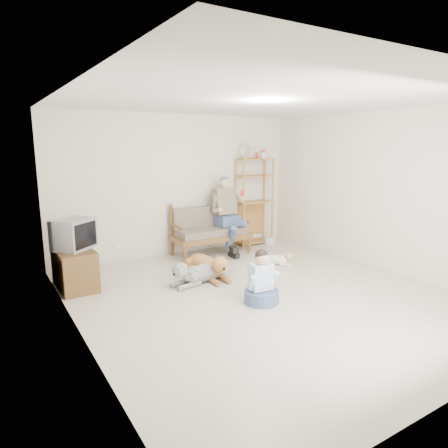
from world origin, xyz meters
TOP-DOWN VIEW (x-y plane):
  - floor at (0.00, 0.00)m, footprint 5.50×5.50m
  - ceiling at (0.00, 0.00)m, footprint 5.50×5.50m
  - wall_back at (0.00, 2.75)m, footprint 5.00×0.00m
  - wall_left at (-2.50, 0.00)m, footprint 0.00×5.50m
  - wall_right at (2.50, 0.00)m, footprint 0.00×5.50m
  - loveseat at (0.46, 2.37)m, footprint 1.52×0.75m
  - man at (0.79, 2.15)m, footprint 0.57×0.82m
  - etagere at (1.67, 2.55)m, footprint 0.82×0.36m
  - book_stack at (1.95, 2.35)m, footprint 0.26×0.21m
  - tv_stand at (-2.23, 1.76)m, footprint 0.53×0.91m
  - crt_tv at (-2.20, 1.76)m, footprint 0.70×0.68m
  - wall_outlet at (-1.25, 2.73)m, footprint 0.12×0.02m
  - golden_retriever at (-0.24, 1.18)m, footprint 0.39×1.42m
  - shaggy_dog at (-0.49, 0.97)m, footprint 1.34×0.49m
  - terrier at (1.17, 1.04)m, footprint 0.42×0.59m
  - child at (-0.18, -0.18)m, footprint 0.47×0.47m

SIDE VIEW (x-z plane):
  - floor at x=0.00m, z-range 0.00..0.00m
  - book_stack at x=1.95m, z-range 0.00..0.14m
  - terrier at x=1.17m, z-range -0.02..0.23m
  - shaggy_dog at x=-0.49m, z-range -0.04..0.36m
  - golden_retriever at x=-0.24m, z-range -0.04..0.39m
  - child at x=-0.18m, z-range -0.11..0.64m
  - wall_outlet at x=-1.25m, z-range 0.26..0.34m
  - tv_stand at x=-2.23m, z-range 0.00..0.60m
  - loveseat at x=0.46m, z-range 0.01..0.96m
  - man at x=0.79m, z-range 0.03..1.36m
  - crt_tv at x=-2.20m, z-range 0.60..1.05m
  - etagere at x=1.67m, z-range -0.13..2.02m
  - wall_left at x=-2.50m, z-range -1.40..4.10m
  - wall_right at x=2.50m, z-range -1.40..4.10m
  - wall_back at x=0.00m, z-range -1.15..3.85m
  - ceiling at x=0.00m, z-range 2.70..2.70m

